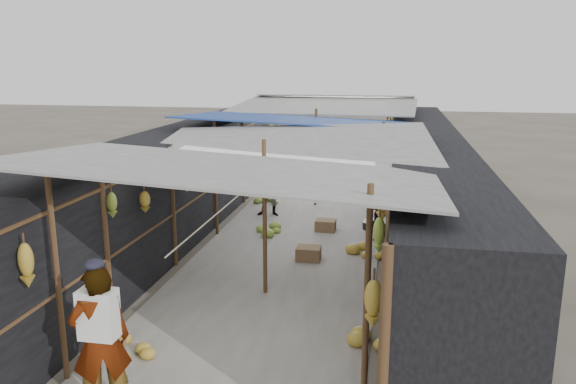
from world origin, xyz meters
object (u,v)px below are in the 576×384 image
Objects in this scene: vendor_elderly at (101,341)px; vendor_seated at (376,219)px; crate_near at (308,254)px; shopper_blue at (271,188)px; black_basin at (376,226)px.

vendor_elderly reaches higher than vendor_seated.
vendor_seated is at bearing 50.28° from crate_near.
shopper_blue is at bearing -121.47° from vendor_elderly.
vendor_seated is (2.71, 6.73, -0.38)m from vendor_elderly.
black_basin is at bearing -165.69° from vendor_seated.
shopper_blue reaches higher than vendor_seated.
crate_near is 0.27× the size of vendor_elderly.
black_basin is at bearing 61.43° from crate_near.
vendor_elderly is (-2.71, -7.55, 0.76)m from black_basin.
shopper_blue is 3.06m from vendor_seated.
black_basin is 0.90m from vendor_seated.
black_basin is 0.45× the size of shopper_blue.
crate_near is at bearing -24.36° from vendor_seated.
vendor_seated is at bearing -90.08° from black_basin.
black_basin is 8.06m from vendor_elderly.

